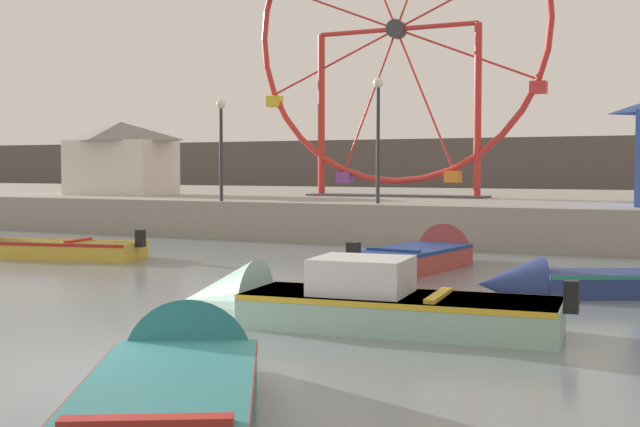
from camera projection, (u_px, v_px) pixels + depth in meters
name	position (u px, v px, depth m)	size (l,w,h in m)	color
ground_plane	(104.00, 374.00, 9.46)	(240.00, 240.00, 0.00)	slate
quay_promenade	(548.00, 211.00, 32.92)	(110.00, 21.00, 1.25)	gray
distant_town_skyline	(618.00, 170.00, 53.78)	(140.00, 3.00, 4.40)	#564C47
motorboat_teal_painted	(175.00, 393.00, 7.66)	(4.20, 5.93, 1.40)	teal
motorboat_navy_blue	(611.00, 283.00, 15.22)	(5.45, 3.50, 1.07)	navy
motorboat_mustard_yellow	(22.00, 248.00, 21.92)	(5.85, 2.56, 1.31)	gold
motorboat_faded_red	(425.00, 256.00, 19.59)	(2.15, 5.71, 1.44)	#B24238
motorboat_seafoam	(332.00, 303.00, 12.37)	(6.08, 2.07, 1.49)	#93BCAD
ferris_wheel_red_frame	(396.00, 35.00, 31.53)	(11.83, 1.20, 12.31)	red
carnival_booth_white_ticket	(121.00, 157.00, 34.43)	(4.58, 3.05, 3.02)	silver
promenade_lamp_near	(221.00, 133.00, 27.62)	(0.32, 0.32, 3.40)	#2D2D33
promenade_lamp_far	(378.00, 121.00, 25.80)	(0.32, 0.32, 3.92)	#2D2D33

